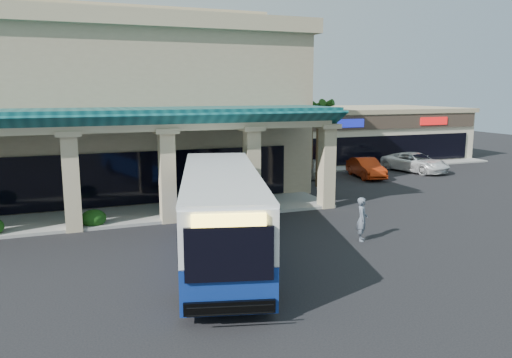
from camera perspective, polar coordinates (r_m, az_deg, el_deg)
name	(u,v)px	position (r m, az deg, el deg)	size (l,w,h in m)	color
ground	(261,245)	(21.72, 0.60, -7.53)	(110.00, 110.00, 0.00)	black
main_building	(57,104)	(35.28, -21.75, 7.93)	(30.80, 14.80, 11.35)	tan
arcade	(59,167)	(26.33, -21.55, 1.25)	(30.00, 6.20, 5.70)	#0B4146
strip_mall	(341,132)	(50.43, 9.74, 5.27)	(22.50, 12.50, 4.90)	beige
palm_0	(318,139)	(34.43, 7.12, 4.57)	(2.40, 2.40, 6.60)	#183E10
palm_1	(311,140)	(37.58, 6.31, 4.43)	(2.40, 2.40, 5.80)	#183E10
broadleaf_tree	(262,141)	(41.34, 0.65, 4.32)	(2.60, 2.60, 4.81)	#11370C
transit_bus	(221,215)	(19.68, -4.00, -4.16)	(2.90, 12.46, 3.48)	navy
pedestrian	(362,219)	(22.56, 12.03, -4.51)	(0.71, 0.47, 1.95)	slate
car_silver	(321,168)	(38.49, 7.39, 1.23)	(1.64, 4.08, 1.39)	silver
car_white	(366,168)	(38.92, 12.46, 1.25)	(1.58, 4.52, 1.49)	#AB2B0B
car_gray	(415,162)	(42.71, 17.74, 1.83)	(2.59, 5.62, 1.56)	white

